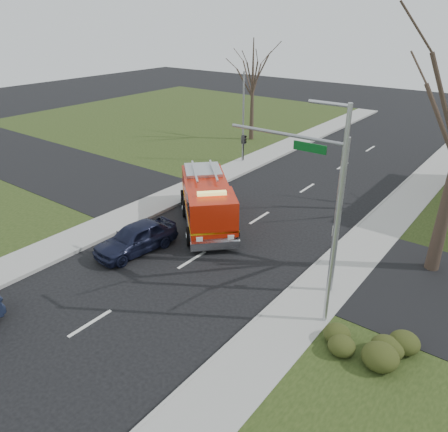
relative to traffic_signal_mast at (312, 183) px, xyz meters
The scene contains 11 objects.
ground 7.18m from the traffic_signal_mast, 163.94° to the right, with size 120.00×120.00×0.00m, color black.
sidewalk_right 4.97m from the traffic_signal_mast, 56.58° to the right, with size 2.40×80.00×0.15m, color #9E9E98.
sidewalk_left 12.41m from the traffic_signal_mast, behind, with size 2.40×80.00×0.15m, color #9E9E98.
cross_street_left 28.11m from the traffic_signal_mast, behind, with size 30.00×8.00×0.15m, color black.
hedge_corner 6.14m from the traffic_signal_mast, 33.41° to the right, with size 2.80×2.00×0.90m, color #263312.
bare_tree_left 23.97m from the traffic_signal_mast, 129.43° to the left, with size 4.50×4.50×9.00m.
traffic_signal_mast is the anchor object (origin of this frame).
streetlight_pole 2.78m from the traffic_signal_mast, 46.02° to the right, with size 1.48×0.16×8.40m.
utility_pole_far 17.38m from the traffic_signal_mast, 133.85° to the left, with size 0.14×0.14×7.00m, color gray.
fire_engine 8.15m from the traffic_signal_mast, 163.92° to the left, with size 6.74×6.70×2.86m.
parked_car_maroon 9.28m from the traffic_signal_mast, 162.67° to the right, with size 1.75×4.36×1.48m, color black.
Camera 1 is at (12.30, -13.66, 10.90)m, focal length 35.00 mm.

